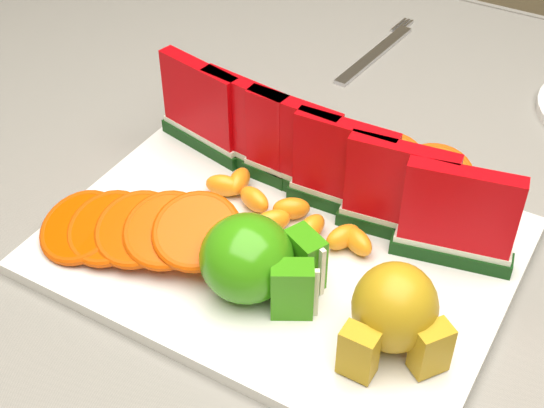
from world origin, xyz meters
The scene contains 10 objects.
table centered at (0.00, 0.00, 0.65)m, with size 1.40×0.90×0.75m.
tablecloth centered at (0.00, 0.00, 0.72)m, with size 1.53×1.03×0.20m.
platter centered at (-0.08, -0.06, 0.76)m, with size 0.40×0.30×0.01m.
apple_cluster centered at (-0.07, -0.13, 0.80)m, with size 0.11×0.09×0.07m.
pear_cluster centered at (0.05, -0.12, 0.81)m, with size 0.09×0.09×0.07m.
fork centered at (-0.15, 0.31, 0.76)m, with size 0.03×0.20×0.00m.
watermelon_row centered at (-0.08, 0.00, 0.82)m, with size 0.39×0.07×0.10m.
orange_fan_front centered at (-0.18, -0.14, 0.80)m, with size 0.20×0.13×0.05m.
orange_fan_back centered at (-0.08, 0.06, 0.79)m, with size 0.28×0.09×0.04m.
tangerine_segments centered at (-0.09, -0.04, 0.78)m, with size 0.18×0.07×0.02m.
Camera 1 is at (0.16, -0.50, 1.24)m, focal length 50.00 mm.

